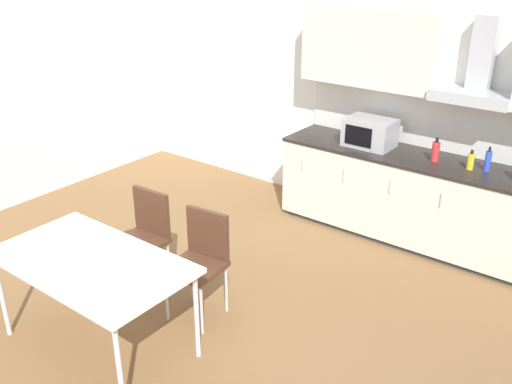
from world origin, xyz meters
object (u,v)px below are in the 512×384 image
at_px(dining_table, 91,265).
at_px(bottle_yellow, 471,161).
at_px(bottle_blue, 488,161).
at_px(chair_far_right, 201,254).
at_px(pendant_lamp, 74,137).
at_px(chair_far_left, 145,231).
at_px(bottle_red, 436,151).
at_px(microwave, 370,133).

bearing_deg(dining_table, bottle_yellow, 60.94).
xyz_separation_m(bottle_blue, chair_far_right, (-1.47, -2.22, -0.45)).
height_order(bottle_yellow, pendant_lamp, pendant_lamp).
bearing_deg(bottle_blue, pendant_lamp, -120.60).
distance_m(chair_far_right, pendant_lamp, 1.40).
bearing_deg(chair_far_left, bottle_red, 52.91).
bearing_deg(dining_table, pendant_lamp, 63.43).
bearing_deg(pendant_lamp, bottle_yellow, 60.94).
bearing_deg(chair_far_right, chair_far_left, 179.96).
relative_size(bottle_yellow, chair_far_left, 0.21).
height_order(bottle_red, pendant_lamp, pendant_lamp).
xyz_separation_m(microwave, bottle_blue, (1.16, 0.03, -0.04)).
xyz_separation_m(bottle_blue, chair_far_left, (-2.12, -2.22, -0.45)).
relative_size(bottle_yellow, chair_far_right, 0.21).
relative_size(bottle_red, chair_far_left, 0.26).
bearing_deg(chair_far_right, bottle_red, 65.38).
bearing_deg(chair_far_left, chair_far_right, -0.04).
relative_size(microwave, bottle_red, 2.09).
relative_size(bottle_yellow, pendant_lamp, 0.57).
height_order(microwave, dining_table, microwave).
distance_m(bottle_blue, chair_far_left, 3.10).
height_order(microwave, chair_far_left, microwave).
xyz_separation_m(bottle_red, bottle_blue, (0.47, 0.04, -0.00)).
xyz_separation_m(bottle_yellow, dining_table, (-1.65, -2.97, -0.27)).
distance_m(bottle_red, bottle_yellow, 0.33).
height_order(bottle_red, bottle_blue, bottle_red).
height_order(microwave, pendant_lamp, pendant_lamp).
height_order(bottle_yellow, chair_far_right, bottle_yellow).
height_order(dining_table, chair_far_right, chair_far_right).
bearing_deg(pendant_lamp, chair_far_left, 112.65).
relative_size(bottle_blue, pendant_lamp, 0.71).
relative_size(bottle_blue, bottle_yellow, 1.24).
bearing_deg(chair_far_right, dining_table, -111.86).
xyz_separation_m(microwave, chair_far_left, (-0.95, -2.20, -0.49)).
bearing_deg(dining_table, microwave, 78.21).
xyz_separation_m(microwave, bottle_red, (0.69, -0.02, -0.04)).
relative_size(dining_table, chair_far_left, 1.67).
height_order(microwave, chair_far_right, microwave).
relative_size(dining_table, pendant_lamp, 4.54).
bearing_deg(chair_far_right, pendant_lamp, -111.86).
bearing_deg(bottle_red, chair_far_left, -127.09).
bearing_deg(bottle_red, microwave, 178.55).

